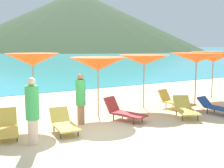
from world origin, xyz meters
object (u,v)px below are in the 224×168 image
at_px(lounge_chair_6, 185,108).
at_px(umbrella_6, 197,58).
at_px(lounge_chair_1, 123,111).
at_px(lounge_chair_2, 64,123).
at_px(beachgoer_2, 32,110).
at_px(umbrella_7, 213,57).
at_px(umbrella_4, 98,64).
at_px(umbrella_3, 33,60).
at_px(beachgoer_1, 81,98).
at_px(lounge_chair_0, 6,127).
at_px(lounge_chair_3, 217,107).
at_px(lounge_chair_5, 175,101).
at_px(umbrella_5, 144,60).

bearing_deg(lounge_chair_6, umbrella_6, 62.46).
distance_m(lounge_chair_1, lounge_chair_6, 2.32).
bearing_deg(lounge_chair_2, umbrella_6, 13.05).
height_order(umbrella_6, beachgoer_2, umbrella_6).
bearing_deg(umbrella_7, lounge_chair_6, -151.56).
distance_m(umbrella_4, lounge_chair_2, 2.84).
xyz_separation_m(umbrella_3, lounge_chair_2, (0.44, -1.54, -1.84)).
height_order(umbrella_6, beachgoer_1, umbrella_6).
height_order(umbrella_7, lounge_chair_0, umbrella_7).
distance_m(umbrella_6, lounge_chair_0, 8.17).
relative_size(lounge_chair_3, lounge_chair_5, 1.00).
bearing_deg(umbrella_6, lounge_chair_0, -177.51).
distance_m(umbrella_4, umbrella_7, 6.57).
distance_m(umbrella_4, beachgoer_1, 1.69).
bearing_deg(umbrella_7, umbrella_6, -158.46).
xyz_separation_m(umbrella_3, umbrella_6, (6.85, -0.70, -0.07)).
bearing_deg(beachgoer_1, umbrella_6, -135.86).
relative_size(lounge_chair_3, beachgoer_1, 0.96).
relative_size(umbrella_6, beachgoer_1, 1.40).
xyz_separation_m(lounge_chair_1, lounge_chair_2, (-2.29, -0.25, -0.03)).
height_order(umbrella_7, beachgoer_2, umbrella_7).
relative_size(lounge_chair_1, beachgoer_2, 0.93).
distance_m(lounge_chair_3, beachgoer_2, 6.92).
bearing_deg(lounge_chair_5, umbrella_5, 127.93).
bearing_deg(lounge_chair_0, lounge_chair_1, 7.56).
distance_m(umbrella_3, beachgoer_2, 2.52).
height_order(umbrella_4, lounge_chair_1, umbrella_4).
relative_size(umbrella_5, beachgoer_2, 1.24).
height_order(umbrella_5, lounge_chair_5, umbrella_5).
distance_m(lounge_chair_1, beachgoer_2, 3.53).
bearing_deg(lounge_chair_5, lounge_chair_0, 172.40).
bearing_deg(umbrella_5, lounge_chair_5, -42.69).
bearing_deg(lounge_chair_0, umbrella_4, 25.24).
bearing_deg(lounge_chair_0, umbrella_3, 54.46).
distance_m(umbrella_6, beachgoer_2, 7.71).
xyz_separation_m(umbrella_6, lounge_chair_3, (-0.61, -1.67, -1.77)).
xyz_separation_m(umbrella_5, lounge_chair_2, (-4.16, -1.57, -1.70)).
bearing_deg(umbrella_7, lounge_chair_5, -164.25).
relative_size(umbrella_6, lounge_chair_2, 1.60).
bearing_deg(lounge_chair_6, beachgoer_1, -168.30).
bearing_deg(lounge_chair_6, umbrella_3, -174.97).
bearing_deg(lounge_chair_5, umbrella_6, -3.27).
bearing_deg(beachgoer_2, lounge_chair_2, 128.04).
bearing_deg(lounge_chair_2, lounge_chair_6, -0.84).
bearing_deg(umbrella_3, lounge_chair_5, -8.64).
height_order(umbrella_5, lounge_chair_6, umbrella_5).
bearing_deg(lounge_chair_3, lounge_chair_0, 163.83).
bearing_deg(beachgoer_2, umbrella_4, 132.84).
bearing_deg(lounge_chair_0, beachgoer_2, -55.45).
distance_m(umbrella_7, lounge_chair_2, 8.78).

